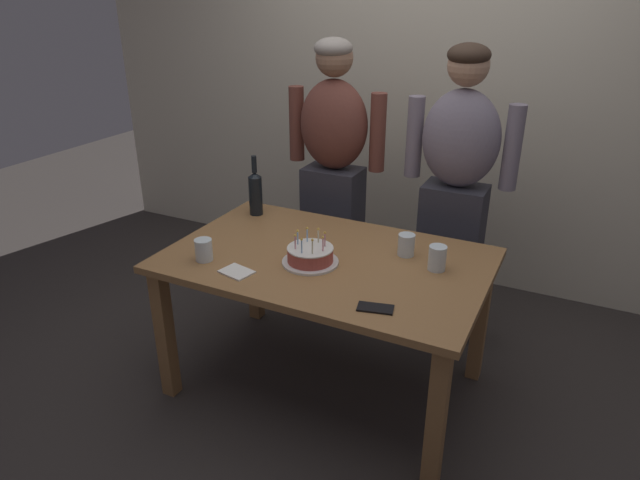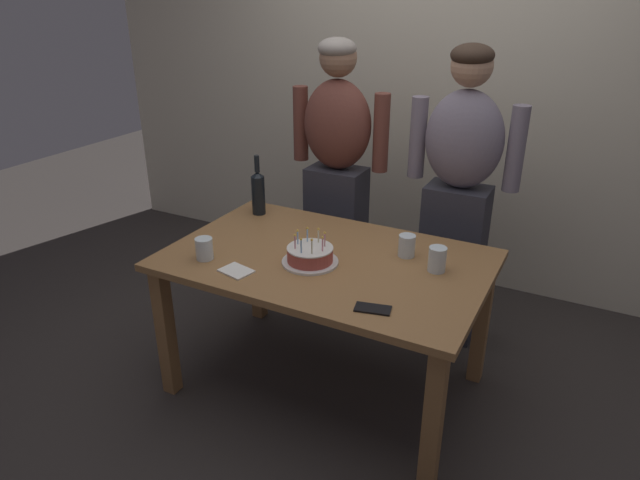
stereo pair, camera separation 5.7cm
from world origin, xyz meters
name	(u,v)px [view 2 (the right image)]	position (x,y,z in m)	size (l,w,h in m)	color
ground_plane	(326,383)	(0.00, 0.00, 0.00)	(10.00, 10.00, 0.00)	#332D2B
back_wall	(435,88)	(0.00, 1.55, 1.30)	(5.20, 0.10, 2.60)	beige
dining_table	(326,275)	(0.00, 0.00, 0.64)	(1.50, 0.96, 0.74)	olive
birthday_cake	(310,256)	(-0.04, -0.09, 0.78)	(0.26, 0.26, 0.15)	white
water_glass_near	(204,249)	(-0.50, -0.28, 0.79)	(0.08, 0.08, 0.10)	silver
water_glass_far	(437,259)	(0.50, 0.11, 0.80)	(0.08, 0.08, 0.11)	silver
water_glass_side	(407,246)	(0.33, 0.19, 0.79)	(0.08, 0.08, 0.11)	silver
wine_bottle	(258,192)	(-0.59, 0.32, 0.87)	(0.07, 0.07, 0.34)	black
cell_phone	(373,309)	(0.38, -0.34, 0.74)	(0.14, 0.07, 0.01)	black
napkin_stack	(236,271)	(-0.29, -0.32, 0.74)	(0.14, 0.11, 0.01)	white
person_man_bearded	(337,176)	(-0.33, 0.77, 0.87)	(0.61, 0.27, 1.66)	#33333D
person_woman_cardigan	(458,195)	(0.41, 0.77, 0.87)	(0.61, 0.27, 1.66)	#33333D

